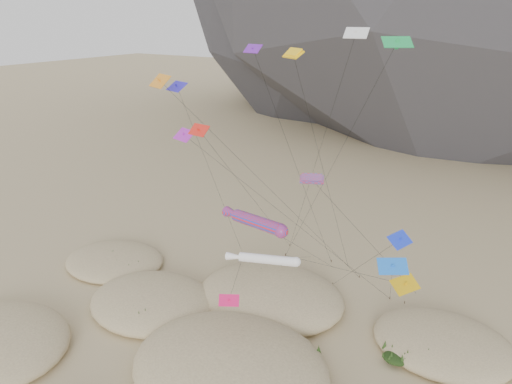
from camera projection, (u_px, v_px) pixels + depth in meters
dunes at (211, 346)px, 43.58m from camera, size 52.40×35.26×3.99m
dune_grass at (219, 356)px, 42.10m from camera, size 40.98×29.19×1.46m
kite_stakes at (326, 270)px, 57.41m from camera, size 20.04×6.22×0.30m
rainbow_tube_kite at (256, 222)px, 41.95m from camera, size 7.80×17.85×12.47m
white_tube_kite at (264, 259)px, 40.03m from camera, size 7.76×20.22×10.13m
orange_parafoil at (294, 57)px, 44.99m from camera, size 4.69×9.89×25.15m
multi_parafoil at (314, 181)px, 39.29m from camera, size 7.08×15.11×16.26m
delta_kites at (272, 142)px, 42.46m from camera, size 27.65×23.36×26.93m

